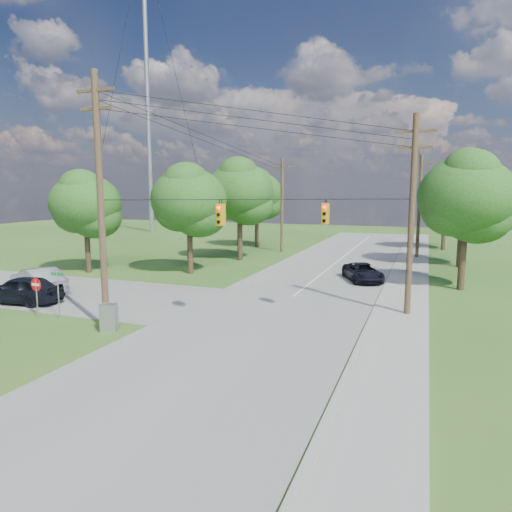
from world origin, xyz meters
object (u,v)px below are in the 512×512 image
at_px(pole_ne, 412,213).
at_px(car_main_north, 363,272).
at_px(pole_sw, 101,199).
at_px(pole_north_w, 282,204).
at_px(pole_north_e, 419,206).
at_px(control_cabinet, 109,318).
at_px(car_cross_dark, 21,289).
at_px(do_not_enter_sign, 36,288).
at_px(car_cross_silver, 38,281).

distance_m(pole_ne, car_main_north, 10.48).
distance_m(pole_sw, pole_north_w, 29.62).
relative_size(pole_north_e, control_cabinet, 7.52).
relative_size(pole_sw, car_main_north, 2.59).
distance_m(pole_sw, control_cabinet, 5.58).
distance_m(pole_sw, pole_ne, 15.51).
height_order(pole_sw, car_cross_dark, pole_sw).
distance_m(pole_sw, do_not_enter_sign, 6.61).
relative_size(car_main_north, do_not_enter_sign, 2.17).
relative_size(pole_north_w, car_cross_dark, 2.05).
bearing_deg(do_not_enter_sign, control_cabinet, -1.89).
relative_size(pole_sw, do_not_enter_sign, 5.62).
bearing_deg(control_cabinet, pole_sw, 124.71).
relative_size(pole_north_w, do_not_enter_sign, 4.69).
xyz_separation_m(pole_sw, do_not_enter_sign, (-4.67, 0.35, -4.66)).
bearing_deg(pole_sw, control_cabinet, -35.31).
bearing_deg(pole_sw, pole_north_w, 90.77).
bearing_deg(pole_north_e, pole_sw, -114.52).
xyz_separation_m(car_main_north, control_cabinet, (-9.68, -16.50, -0.01)).
distance_m(pole_sw, car_cross_dark, 9.84).
relative_size(pole_ne, car_main_north, 2.27).
distance_m(car_main_north, control_cabinet, 19.13).
height_order(pole_sw, pole_north_w, pole_sw).
bearing_deg(pole_north_w, pole_ne, -57.71).
bearing_deg(car_main_north, do_not_enter_sign, -157.18).
height_order(car_cross_dark, car_main_north, car_cross_dark).
bearing_deg(car_cross_silver, pole_sw, 86.12).
height_order(car_cross_dark, control_cabinet, car_cross_dark).
relative_size(pole_north_e, car_cross_silver, 1.93).
distance_m(pole_north_w, control_cabinet, 30.19).
distance_m(car_cross_silver, control_cabinet, 10.52).
distance_m(pole_north_e, do_not_enter_sign, 34.62).
distance_m(pole_sw, car_main_north, 19.89).
bearing_deg(control_cabinet, car_cross_silver, 132.63).
xyz_separation_m(car_cross_dark, car_main_north, (17.95, 13.95, -0.19)).
bearing_deg(pole_sw, car_cross_dark, 163.81).
xyz_separation_m(car_cross_silver, car_main_north, (19.02, 11.66, -0.21)).
xyz_separation_m(pole_ne, car_main_north, (-3.47, 8.65, -4.79)).
relative_size(car_cross_dark, car_cross_silver, 0.94).
xyz_separation_m(pole_north_e, car_main_north, (-3.47, -13.35, -4.46)).
relative_size(pole_sw, control_cabinet, 9.02).
height_order(car_cross_silver, car_main_north, car_cross_silver).
bearing_deg(pole_sw, pole_north_e, 65.48).
bearing_deg(car_cross_silver, do_not_enter_sign, 68.67).
bearing_deg(car_cross_dark, pole_north_e, 134.60).
bearing_deg(pole_ne, car_main_north, 111.84).
height_order(car_main_north, do_not_enter_sign, do_not_enter_sign).
distance_m(pole_north_w, car_cross_dark, 28.64).
bearing_deg(control_cabinet, car_main_north, 39.60).
xyz_separation_m(pole_ne, do_not_enter_sign, (-18.17, -7.25, -3.90)).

